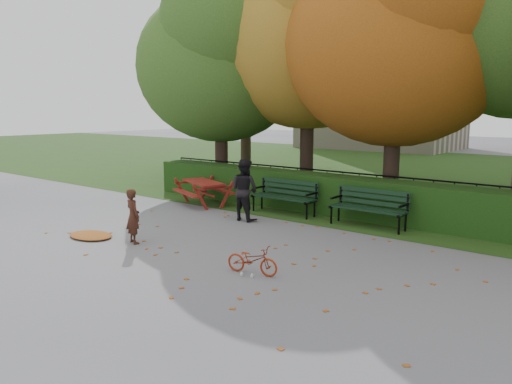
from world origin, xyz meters
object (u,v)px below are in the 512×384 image
Objects in this scene: tree_a at (223,53)px; bench_left at (285,194)px; picnic_table at (204,187)px; tree_b at (314,20)px; tree_c at (406,26)px; bicycle at (252,260)px; tree_f at (248,34)px; child at (133,216)px; adult at (244,190)px; bench_right at (370,205)px.

bench_left is at bearing -25.76° from tree_a.
tree_b is at bearing 90.69° from picnic_table.
tree_c is 8.62× the size of bicycle.
child is at bearing -62.66° from tree_f.
tree_a is 6.60× the size of child.
adult is at bearing -51.10° from tree_f.
bench_right is at bearing 27.65° from picnic_table.
adult reaches higher than picnic_table.
adult is (-2.47, -3.54, -4.06)m from tree_c.
tree_c is 8.36m from child.
child is (3.17, -6.23, -3.95)m from tree_a.
child is (-0.72, -4.35, 0.05)m from bench_left.
adult is (5.50, -6.82, -4.93)m from tree_f.
tree_a reaches higher than child.
bench_left is 1.00× the size of bench_right.
child is at bearing -125.67° from bench_right.
tree_b reaches higher than tree_a.
tree_a is at bearing -156.95° from tree_b.
bench_left is (1.14, -3.04, -4.88)m from tree_b.
bench_right is (0.27, -2.26, -4.30)m from tree_c.
picnic_table is 1.28× the size of adult.
tree_a is 4.84m from picnic_table.
child is 1.22× the size of bicycle.
tree_f is 11.19m from bench_right.
tree_b is 6.18m from picnic_table.
bicycle is (6.29, -6.20, -4.28)m from tree_a.
adult is at bearing -79.38° from tree_b.
bench_right is (6.29, -1.88, -4.00)m from tree_a.
tree_f reaches higher than child.
picnic_table is at bearing -61.20° from tree_f.
bench_left is (3.89, -1.88, -4.00)m from tree_a.
adult reaches higher than child.
tree_f is 5.10× the size of bench_left.
tree_b is 1.10× the size of tree_c.
child reaches higher than picnic_table.
bench_left is 1.18× the size of adult.
tree_f is 4.68× the size of picnic_table.
bench_left is at bearing -43.51° from tree_f.
picnic_table is 6.23m from bicycle.
picnic_table is (-4.91, -0.50, 0.01)m from bench_right.
tree_b is at bearing -27.99° from tree_f.
tree_a is 0.85× the size of tree_b.
bench_right is 3.03m from adult.
tree_c is at bearing -123.84° from adult.
bench_right is 1.18× the size of adult.
bench_left is at bearing -103.51° from adult.
tree_c is 4.87m from bench_right.
child is at bearing -43.20° from picnic_table.
tree_f is (-1.94, 3.66, 1.17)m from tree_a.
bench_left is 2.56m from picnic_table.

